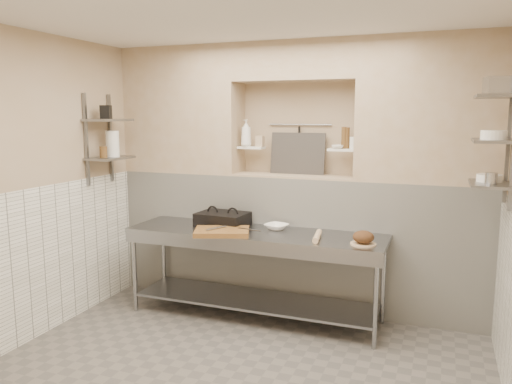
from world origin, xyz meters
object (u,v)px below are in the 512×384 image
at_px(cutting_board, 222,232).
at_px(bread_loaf, 363,237).
at_px(mixing_bowl, 276,227).
at_px(jug_left, 113,144).
at_px(prep_table, 254,257).
at_px(rolling_pin, 317,236).
at_px(panini_press, 223,219).
at_px(bottle_soap, 246,133).
at_px(bowl_alcove, 337,147).

height_order(cutting_board, bread_loaf, bread_loaf).
height_order(mixing_bowl, jug_left, jug_left).
height_order(prep_table, rolling_pin, rolling_pin).
height_order(panini_press, bread_loaf, panini_press).
xyz_separation_m(cutting_board, jug_left, (-1.33, 0.12, 0.83)).
xyz_separation_m(bread_loaf, bottle_soap, (-1.39, 0.64, 0.89)).
height_order(cutting_board, bottle_soap, bottle_soap).
distance_m(prep_table, bread_loaf, 1.15).
height_order(panini_press, mixing_bowl, panini_press).
xyz_separation_m(cutting_board, bread_loaf, (1.36, 0.08, 0.05)).
xyz_separation_m(prep_table, panini_press, (-0.41, 0.14, 0.33)).
xyz_separation_m(panini_press, bottle_soap, (0.12, 0.38, 0.89)).
height_order(prep_table, jug_left, jug_left).
relative_size(panini_press, jug_left, 1.95).
distance_m(panini_press, jug_left, 1.43).
height_order(rolling_pin, bread_loaf, bread_loaf).
xyz_separation_m(mixing_bowl, rolling_pin, (0.49, -0.25, 0.00)).
distance_m(mixing_bowl, rolling_pin, 0.55).
bearing_deg(prep_table, bowl_alcove, 36.72).
bearing_deg(jug_left, bowl_alcove, 14.80).
relative_size(prep_table, jug_left, 9.45).
relative_size(rolling_pin, bottle_soap, 1.28).
bearing_deg(cutting_board, panini_press, 113.14).
xyz_separation_m(cutting_board, bowl_alcove, (0.97, 0.73, 0.81)).
bearing_deg(panini_press, bottle_soap, 77.01).
bearing_deg(rolling_pin, bread_loaf, -6.46).
height_order(bread_loaf, jug_left, jug_left).
height_order(bottle_soap, jug_left, bottle_soap).
bearing_deg(panini_press, cutting_board, -62.60).
distance_m(mixing_bowl, bottle_soap, 1.10).
bearing_deg(cutting_board, mixing_bowl, 40.81).
bearing_deg(bowl_alcove, bread_loaf, -59.27).
bearing_deg(prep_table, bottle_soap, 119.40).
bearing_deg(bottle_soap, jug_left, -155.19).
distance_m(rolling_pin, bottle_soap, 1.46).
distance_m(mixing_bowl, bread_loaf, 0.97).
bearing_deg(panini_press, bowl_alcove, 23.25).
bearing_deg(bottle_soap, rolling_pin, -31.88).
height_order(bottle_soap, bowl_alcove, bottle_soap).
height_order(mixing_bowl, rolling_pin, same).
height_order(panini_press, bowl_alcove, bowl_alcove).
bearing_deg(bowl_alcove, jug_left, -165.20).
bearing_deg(rolling_pin, mixing_bowl, 152.79).
xyz_separation_m(mixing_bowl, bottle_soap, (-0.47, 0.34, 0.93)).
relative_size(prep_table, panini_press, 4.85).
height_order(rolling_pin, jug_left, jug_left).
relative_size(panini_press, cutting_board, 1.02).
xyz_separation_m(prep_table, bottle_soap, (-0.29, 0.52, 1.22)).
height_order(mixing_bowl, bottle_soap, bottle_soap).
height_order(panini_press, jug_left, jug_left).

